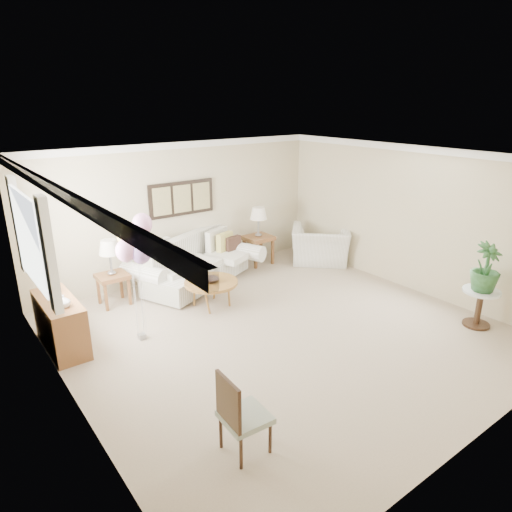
{
  "coord_description": "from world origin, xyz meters",
  "views": [
    {
      "loc": [
        -4.01,
        -4.71,
        3.36
      ],
      "look_at": [
        -0.01,
        0.6,
        1.05
      ],
      "focal_mm": 32.0,
      "sensor_mm": 36.0,
      "label": 1
    }
  ],
  "objects_px": {
    "coffee_table": "(211,283)",
    "balloon_cluster": "(135,242)",
    "armchair": "(320,245)",
    "accent_chair": "(240,414)",
    "sofa": "(196,265)"
  },
  "relations": [
    {
      "from": "sofa",
      "to": "accent_chair",
      "type": "distance_m",
      "value": 4.54
    },
    {
      "from": "armchair",
      "to": "accent_chair",
      "type": "bearing_deg",
      "value": 81.58
    },
    {
      "from": "coffee_table",
      "to": "balloon_cluster",
      "type": "xyz_separation_m",
      "value": [
        -1.39,
        -0.34,
        1.07
      ]
    },
    {
      "from": "balloon_cluster",
      "to": "armchair",
      "type": "bearing_deg",
      "value": 10.48
    },
    {
      "from": "accent_chair",
      "to": "sofa",
      "type": "bearing_deg",
      "value": 65.49
    },
    {
      "from": "coffee_table",
      "to": "sofa",
      "type": "bearing_deg",
      "value": 73.65
    },
    {
      "from": "coffee_table",
      "to": "balloon_cluster",
      "type": "distance_m",
      "value": 1.79
    },
    {
      "from": "sofa",
      "to": "accent_chair",
      "type": "xyz_separation_m",
      "value": [
        -1.88,
        -4.13,
        0.11
      ]
    },
    {
      "from": "coffee_table",
      "to": "accent_chair",
      "type": "bearing_deg",
      "value": -117.09
    },
    {
      "from": "sofa",
      "to": "armchair",
      "type": "height_order",
      "value": "sofa"
    },
    {
      "from": "sofa",
      "to": "balloon_cluster",
      "type": "distance_m",
      "value": 2.47
    },
    {
      "from": "coffee_table",
      "to": "accent_chair",
      "type": "height_order",
      "value": "accent_chair"
    },
    {
      "from": "sofa",
      "to": "coffee_table",
      "type": "relative_size",
      "value": 3.07
    },
    {
      "from": "sofa",
      "to": "accent_chair",
      "type": "height_order",
      "value": "same"
    },
    {
      "from": "accent_chair",
      "to": "balloon_cluster",
      "type": "relative_size",
      "value": 0.49
    }
  ]
}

